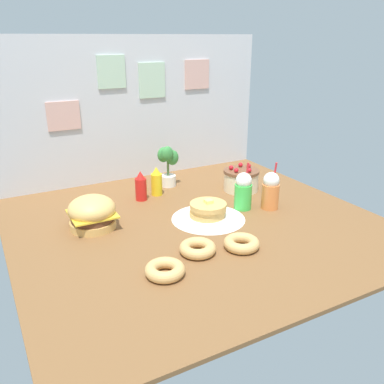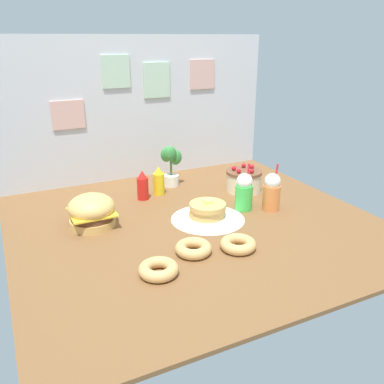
{
  "view_description": "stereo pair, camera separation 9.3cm",
  "coord_description": "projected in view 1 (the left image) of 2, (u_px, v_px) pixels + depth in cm",
  "views": [
    {
      "loc": [
        -99.59,
        -179.42,
        96.14
      ],
      "look_at": [
        3.39,
        11.38,
        13.5
      ],
      "focal_mm": 38.36,
      "sensor_mm": 36.0,
      "label": 1
    },
    {
      "loc": [
        -91.35,
        -183.64,
        96.14
      ],
      "look_at": [
        3.39,
        11.38,
        13.5
      ],
      "focal_mm": 38.36,
      "sensor_mm": 36.0,
      "label": 2
    }
  ],
  "objects": [
    {
      "name": "donut_chocolate",
      "position": [
        198.0,
        248.0,
        1.93
      ],
      "size": [
        17.47,
        17.47,
        5.26
      ],
      "color": "tan",
      "rests_on": "ground_plane"
    },
    {
      "name": "burger",
      "position": [
        92.0,
        213.0,
        2.17
      ],
      "size": [
        24.9,
        24.9,
        17.96
      ],
      "color": "#DBA859",
      "rests_on": "ground_plane"
    },
    {
      "name": "layer_cake",
      "position": [
        241.0,
        180.0,
        2.71
      ],
      "size": [
        23.44,
        23.44,
        17.09
      ],
      "color": "beige",
      "rests_on": "ground_plane"
    },
    {
      "name": "back_wall",
      "position": [
        134.0,
        109.0,
        2.83
      ],
      "size": [
        193.57,
        4.2,
        97.41
      ],
      "color": "silver",
      "rests_on": "ground_plane"
    },
    {
      "name": "pancake_stack",
      "position": [
        208.0,
        212.0,
        2.29
      ],
      "size": [
        31.93,
        31.93,
        11.17
      ],
      "color": "white",
      "rests_on": "doily_mat"
    },
    {
      "name": "ketchup_bottle",
      "position": [
        141.0,
        187.0,
        2.54
      ],
      "size": [
        7.14,
        7.14,
        18.78
      ],
      "color": "red",
      "rests_on": "ground_plane"
    },
    {
      "name": "ground_plane",
      "position": [
        196.0,
        224.0,
        2.26
      ],
      "size": [
        193.57,
        181.53,
        2.0
      ],
      "primitive_type": "cube",
      "color": "brown"
    },
    {
      "name": "cream_soda_cup",
      "position": [
        243.0,
        191.0,
        2.41
      ],
      "size": [
        10.33,
        10.33,
        28.19
      ],
      "color": "green",
      "rests_on": "ground_plane"
    },
    {
      "name": "doily_mat",
      "position": [
        208.0,
        219.0,
        2.3
      ],
      "size": [
        41.32,
        41.32,
        0.4
      ],
      "primitive_type": "cylinder",
      "color": "white",
      "rests_on": "ground_plane"
    },
    {
      "name": "orange_float_cup",
      "position": [
        271.0,
        191.0,
        2.41
      ],
      "size": [
        10.33,
        10.33,
        28.18
      ],
      "color": "orange",
      "rests_on": "ground_plane"
    },
    {
      "name": "potted_plant",
      "position": [
        168.0,
        164.0,
        2.76
      ],
      "size": [
        13.6,
        11.15,
        28.64
      ],
      "color": "white",
      "rests_on": "ground_plane"
    },
    {
      "name": "donut_pink_glaze",
      "position": [
        165.0,
        270.0,
        1.75
      ],
      "size": [
        17.47,
        17.47,
        5.26
      ],
      "color": "tan",
      "rests_on": "ground_plane"
    },
    {
      "name": "mustard_bottle",
      "position": [
        157.0,
        182.0,
        2.62
      ],
      "size": [
        7.14,
        7.14,
        18.78
      ],
      "color": "yellow",
      "rests_on": "ground_plane"
    },
    {
      "name": "donut_vanilla",
      "position": [
        242.0,
        243.0,
        1.98
      ],
      "size": [
        17.47,
        17.47,
        5.26
      ],
      "color": "tan",
      "rests_on": "ground_plane"
    }
  ]
}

